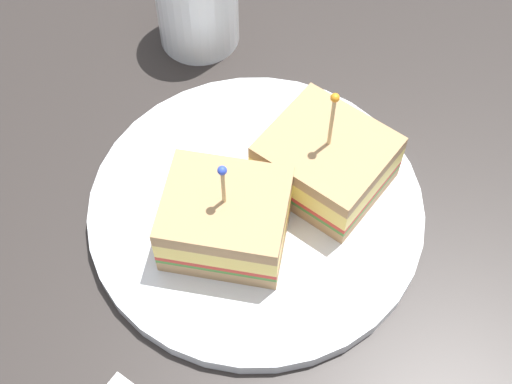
% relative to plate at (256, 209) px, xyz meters
% --- Properties ---
extents(ground_plane, '(0.93, 0.93, 0.02)m').
position_rel_plate_xyz_m(ground_plane, '(0.00, 0.00, -0.02)').
color(ground_plane, '#2D2826').
extents(plate, '(0.28, 0.28, 0.01)m').
position_rel_plate_xyz_m(plate, '(0.00, 0.00, 0.00)').
color(plate, white).
rests_on(plate, ground_plane).
extents(sandwich_half_front, '(0.13, 0.12, 0.11)m').
position_rel_plate_xyz_m(sandwich_half_front, '(-0.01, 0.06, 0.03)').
color(sandwich_half_front, tan).
rests_on(sandwich_half_front, plate).
extents(sandwich_half_back, '(0.11, 0.12, 0.10)m').
position_rel_plate_xyz_m(sandwich_half_back, '(0.02, -0.03, 0.03)').
color(sandwich_half_back, tan).
rests_on(sandwich_half_back, plate).
extents(drink_glass, '(0.08, 0.08, 0.09)m').
position_rel_plate_xyz_m(drink_glass, '(-0.21, 0.01, 0.03)').
color(drink_glass, beige).
rests_on(drink_glass, ground_plane).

